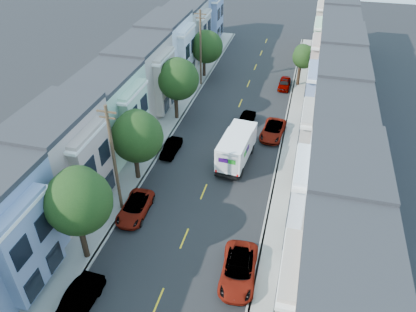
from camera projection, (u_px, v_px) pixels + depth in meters
ground at (184, 239)px, 32.44m from camera, size 160.00×160.00×0.00m
road_slab at (225, 140)px, 44.33m from camera, size 12.00×70.00×0.02m
curb_left at (173, 132)px, 45.53m from camera, size 0.30×70.00×0.15m
curb_right at (281, 147)px, 43.05m from camera, size 0.30×70.00×0.15m
sidewalk_left at (162, 131)px, 45.80m from camera, size 2.60×70.00×0.15m
sidewalk_right at (293, 149)px, 42.78m from camera, size 2.60×70.00×0.15m
centerline at (225, 140)px, 44.33m from camera, size 0.12×70.00×0.01m
townhouse_row_left at (131, 127)px, 46.62m from camera, size 5.00×70.00×8.50m
townhouse_row_right at (330, 155)px, 42.04m from camera, size 5.00×70.00×8.50m
tree_b at (77, 202)px, 27.62m from camera, size 4.67×4.67×7.99m
tree_c at (136, 137)px, 36.08m from camera, size 4.70×4.70×7.11m
tree_d at (177, 79)px, 45.30m from camera, size 4.70×4.70×7.45m
tree_e at (206, 47)px, 55.67m from camera, size 4.46×4.46×6.62m
tree_far_r at (303, 57)px, 53.38m from camera, size 3.10×3.10×5.69m
utility_pole_near at (114, 161)px, 32.37m from camera, size 1.60×0.26×10.00m
utility_pole_far at (201, 49)px, 52.97m from camera, size 1.60×0.26×10.00m
fedex_truck at (236, 147)px, 40.08m from camera, size 2.54×6.61×3.17m
lead_sedan at (246, 120)px, 46.81m from camera, size 1.74×3.79×1.22m
parked_left_b at (77, 303)px, 26.73m from camera, size 1.86×4.67×1.53m
parked_left_c at (135, 208)px, 34.43m from camera, size 2.33×4.78×1.31m
parked_left_d at (171, 148)px, 42.04m from camera, size 1.38×3.69×1.22m
parked_right_b at (239, 270)px, 28.92m from camera, size 2.86×5.52×1.49m
parked_right_c at (273, 130)px, 44.71m from camera, size 2.70×5.15×1.39m
parked_right_d at (284, 84)px, 54.73m from camera, size 1.58×3.98×1.28m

